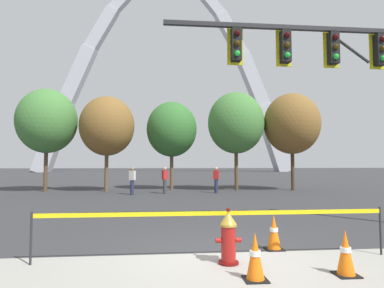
% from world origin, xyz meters
% --- Properties ---
extents(ground_plane, '(240.00, 240.00, 0.00)m').
position_xyz_m(ground_plane, '(0.00, 0.00, 0.00)').
color(ground_plane, '#333335').
extents(fire_hydrant, '(0.46, 0.48, 0.99)m').
position_xyz_m(fire_hydrant, '(0.17, -0.71, 0.47)').
color(fire_hydrant, '#5E0F0D').
rests_on(fire_hydrant, ground).
extents(caution_tape_barrier, '(6.64, 0.05, 0.94)m').
position_xyz_m(caution_tape_barrier, '(-0.03, -0.45, 0.67)').
color(caution_tape_barrier, '#232326').
rests_on(caution_tape_barrier, ground).
extents(traffic_cone_by_hydrant, '(0.36, 0.36, 0.73)m').
position_xyz_m(traffic_cone_by_hydrant, '(1.31, 0.12, 0.36)').
color(traffic_cone_by_hydrant, black).
rests_on(traffic_cone_by_hydrant, ground).
extents(traffic_cone_mid_sidewalk, '(0.36, 0.36, 0.73)m').
position_xyz_m(traffic_cone_mid_sidewalk, '(1.92, -1.48, 0.36)').
color(traffic_cone_mid_sidewalk, black).
rests_on(traffic_cone_mid_sidewalk, ground).
extents(traffic_cone_curb_edge, '(0.36, 0.36, 0.73)m').
position_xyz_m(traffic_cone_curb_edge, '(0.42, -1.54, 0.36)').
color(traffic_cone_curb_edge, black).
rests_on(traffic_cone_curb_edge, ground).
extents(traffic_signal_gantry, '(7.82, 0.44, 6.00)m').
position_xyz_m(traffic_signal_gantry, '(4.21, 1.98, 4.40)').
color(traffic_signal_gantry, '#232326').
rests_on(traffic_signal_gantry, ground).
extents(monument_arch, '(55.66, 3.22, 45.68)m').
position_xyz_m(monument_arch, '(0.00, 62.92, 20.08)').
color(monument_arch, '#B2B5BC').
rests_on(monument_arch, ground).
extents(tree_far_left, '(3.80, 3.80, 6.65)m').
position_xyz_m(tree_far_left, '(-8.50, 14.96, 4.55)').
color(tree_far_left, brown).
rests_on(tree_far_left, ground).
extents(tree_left_mid, '(3.54, 3.54, 6.19)m').
position_xyz_m(tree_left_mid, '(-4.62, 14.70, 4.24)').
color(tree_left_mid, brown).
rests_on(tree_left_mid, ground).
extents(tree_center_left, '(3.49, 3.49, 6.11)m').
position_xyz_m(tree_center_left, '(-0.36, 15.76, 4.18)').
color(tree_center_left, brown).
rests_on(tree_center_left, ground).
extents(tree_center_right, '(3.79, 3.79, 6.64)m').
position_xyz_m(tree_center_right, '(3.95, 14.66, 4.54)').
color(tree_center_right, brown).
rests_on(tree_center_right, ground).
extents(tree_right_mid, '(3.75, 3.75, 6.57)m').
position_xyz_m(tree_right_mid, '(7.75, 14.36, 4.50)').
color(tree_right_mid, '#473323').
rests_on(tree_right_mid, ground).
extents(pedestrian_walking_left, '(0.39, 0.35, 1.59)m').
position_xyz_m(pedestrian_walking_left, '(-0.84, 12.81, 0.82)').
color(pedestrian_walking_left, '#38383D').
rests_on(pedestrian_walking_left, ground).
extents(pedestrian_standing_center, '(0.39, 0.32, 1.59)m').
position_xyz_m(pedestrian_standing_center, '(2.27, 12.88, 0.82)').
color(pedestrian_standing_center, '#232847').
rests_on(pedestrian_standing_center, ground).
extents(pedestrian_walking_right, '(0.39, 0.34, 1.59)m').
position_xyz_m(pedestrian_walking_right, '(-2.74, 12.29, 0.82)').
color(pedestrian_walking_right, '#232847').
rests_on(pedestrian_walking_right, ground).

